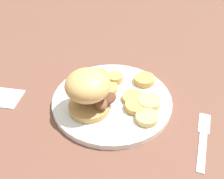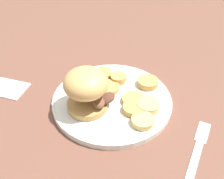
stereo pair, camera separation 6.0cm
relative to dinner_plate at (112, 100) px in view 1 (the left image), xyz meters
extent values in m
plane|color=brown|center=(0.00, 0.00, -0.01)|extent=(4.00, 4.00, 0.00)
cylinder|color=white|center=(0.00, 0.00, 0.00)|extent=(0.28, 0.28, 0.01)
torus|color=white|center=(0.00, 0.00, 0.00)|extent=(0.28, 0.28, 0.01)
cylinder|color=tan|center=(0.06, 0.00, 0.01)|extent=(0.09, 0.09, 0.01)
ellipsoid|color=brown|center=(0.05, 0.02, 0.03)|extent=(0.04, 0.05, 0.02)
ellipsoid|color=#563323|center=(0.06, -0.02, 0.04)|extent=(0.04, 0.04, 0.01)
ellipsoid|color=#563323|center=(0.02, 0.02, 0.03)|extent=(0.05, 0.04, 0.02)
ellipsoid|color=#563323|center=(0.07, -0.01, 0.04)|extent=(0.04, 0.04, 0.01)
ellipsoid|color=brown|center=(0.05, -0.03, 0.03)|extent=(0.05, 0.05, 0.02)
ellipsoid|color=tan|center=(0.06, 0.00, 0.07)|extent=(0.10, 0.10, 0.06)
cylinder|color=tan|center=(-0.02, 0.06, 0.01)|extent=(0.05, 0.05, 0.01)
cylinder|color=tan|center=(-0.05, -0.05, 0.02)|extent=(0.04, 0.04, 0.02)
cylinder|color=#DBB766|center=(-0.02, 0.10, 0.01)|extent=(0.05, 0.05, 0.01)
cylinder|color=tan|center=(-0.04, 0.03, 0.01)|extent=(0.05, 0.05, 0.01)
cylinder|color=#BC8942|center=(-0.02, -0.08, 0.01)|extent=(0.05, 0.05, 0.01)
cylinder|color=tan|center=(-0.10, 0.00, 0.01)|extent=(0.05, 0.05, 0.01)
cylinder|color=tan|center=(-0.01, -0.03, 0.01)|extent=(0.05, 0.05, 0.01)
cylinder|color=#DBB766|center=(-0.05, 0.07, 0.01)|extent=(0.05, 0.05, 0.01)
cube|color=silver|center=(-0.06, 0.22, -0.01)|extent=(0.09, 0.07, 0.00)
cube|color=silver|center=(-0.12, 0.17, -0.01)|extent=(0.06, 0.05, 0.00)
cube|color=white|center=(0.21, -0.18, -0.01)|extent=(0.12, 0.12, 0.01)
camera|label=1|loc=(0.27, 0.37, 0.41)|focal=42.00mm
camera|label=2|loc=(0.22, 0.40, 0.41)|focal=42.00mm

